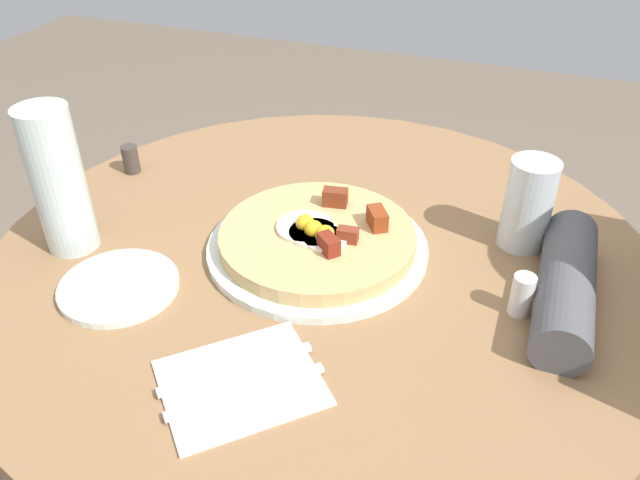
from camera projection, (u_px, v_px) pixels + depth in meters
dining_table at (322, 341)px, 1.01m from camera, size 0.95×0.95×0.74m
pizza_plate at (317, 247)px, 0.91m from camera, size 0.31×0.31×0.01m
breakfast_pizza at (318, 237)px, 0.90m from camera, size 0.28×0.28×0.05m
bread_plate at (119, 286)px, 0.84m from camera, size 0.16×0.16×0.01m
napkin at (242, 383)px, 0.71m from camera, size 0.22×0.22×0.00m
fork at (246, 392)px, 0.69m from camera, size 0.13×0.14×0.00m
knife at (237, 369)px, 0.72m from camera, size 0.13×0.14×0.00m
water_glass at (528, 204)px, 0.89m from camera, size 0.07×0.07×0.13m
water_bottle at (58, 181)px, 0.87m from camera, size 0.07×0.07×0.21m
salt_shaker at (522, 295)px, 0.79m from camera, size 0.03×0.03×0.06m
pepper_shaker at (131, 159)px, 1.09m from camera, size 0.03×0.03×0.05m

